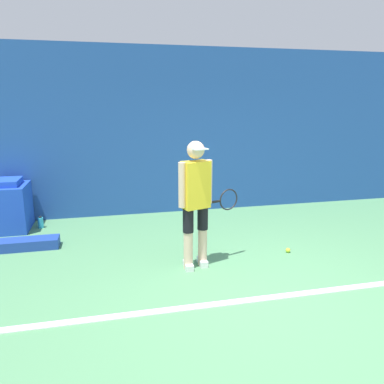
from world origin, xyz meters
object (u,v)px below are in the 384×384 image
(covered_chair, at_px, (8,206))
(tennis_ball, at_px, (288,250))
(tennis_player, at_px, (196,199))
(water_bottle, at_px, (41,222))
(equipment_bag, at_px, (27,244))

(covered_chair, bearing_deg, tennis_ball, -25.77)
(tennis_player, relative_size, water_bottle, 7.99)
(tennis_ball, height_order, equipment_bag, equipment_bag)
(equipment_bag, bearing_deg, covered_chair, 114.09)
(tennis_ball, bearing_deg, covered_chair, 154.23)
(tennis_ball, relative_size, covered_chair, 0.08)
(tennis_player, relative_size, covered_chair, 1.90)
(tennis_player, distance_m, covered_chair, 3.52)
(covered_chair, bearing_deg, tennis_player, -38.20)
(tennis_ball, relative_size, water_bottle, 0.33)
(tennis_player, relative_size, tennis_ball, 24.30)
(tennis_player, xyz_separation_m, tennis_ball, (1.40, 0.16, -0.88))
(covered_chair, xyz_separation_m, equipment_bag, (0.45, -1.00, -0.34))
(tennis_player, height_order, tennis_ball, tennis_player)
(covered_chair, distance_m, equipment_bag, 1.15)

